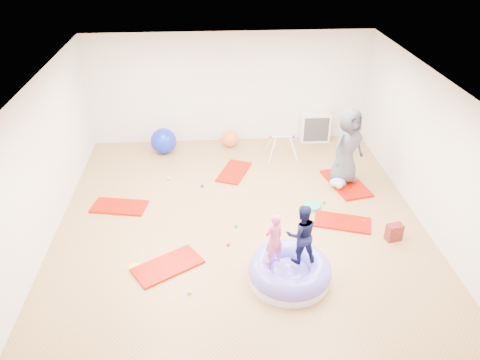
{
  "coord_description": "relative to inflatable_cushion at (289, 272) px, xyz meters",
  "views": [
    {
      "loc": [
        -0.54,
        -7.22,
        5.29
      ],
      "look_at": [
        0.0,
        0.3,
        0.9
      ],
      "focal_mm": 35.0,
      "sensor_mm": 36.0,
      "label": 1
    }
  ],
  "objects": [
    {
      "name": "child_pink",
      "position": [
        -0.27,
        0.05,
        0.69
      ],
      "size": [
        0.4,
        0.36,
        0.92
      ],
      "primitive_type": "imported",
      "rotation": [
        0.0,
        0.0,
        3.65
      ],
      "color": "#E3528E",
      "rests_on": "inflatable_cushion"
    },
    {
      "name": "gym_mat_front_left",
      "position": [
        -2.01,
        0.45,
        -0.14
      ],
      "size": [
        1.28,
        1.09,
        0.05
      ],
      "primitive_type": "cube",
      "rotation": [
        0.0,
        0.0,
        0.56
      ],
      "color": "#B81400",
      "rests_on": "ground"
    },
    {
      "name": "gym_mat_center_back",
      "position": [
        -0.69,
        3.65,
        -0.14
      ],
      "size": [
        0.89,
        1.19,
        0.04
      ],
      "primitive_type": "cube",
      "rotation": [
        0.0,
        0.0,
        1.19
      ],
      "color": "#B81400",
      "rests_on": "ground"
    },
    {
      "name": "exercise_ball_blue",
      "position": [
        -2.36,
        4.81,
        0.15
      ],
      "size": [
        0.64,
        0.64,
        0.64
      ],
      "primitive_type": "sphere",
      "color": "#1122B9",
      "rests_on": "ground"
    },
    {
      "name": "gym_mat_rear_right",
      "position": [
        1.75,
        2.95,
        -0.14
      ],
      "size": [
        0.91,
        1.41,
        0.05
      ],
      "primitive_type": "cube",
      "rotation": [
        0.0,
        0.0,
        1.78
      ],
      "color": "#B81400",
      "rests_on": "ground"
    },
    {
      "name": "infant_play_gym",
      "position": [
        0.51,
        4.34,
        0.21
      ],
      "size": [
        0.74,
        0.7,
        0.57
      ],
      "rotation": [
        0.0,
        0.0,
        -0.22
      ],
      "color": "white",
      "rests_on": "ground"
    },
    {
      "name": "cube_shelf",
      "position": [
        1.52,
        5.25,
        0.21
      ],
      "size": [
        0.75,
        0.37,
        0.75
      ],
      "color": "white",
      "rests_on": "ground"
    },
    {
      "name": "child_navy",
      "position": [
        0.16,
        0.07,
        0.74
      ],
      "size": [
        0.54,
        0.44,
        1.04
      ],
      "primitive_type": "imported",
      "rotation": [
        0.0,
        0.0,
        3.23
      ],
      "color": "#0F133A",
      "rests_on": "inflatable_cushion"
    },
    {
      "name": "exercise_ball_orange",
      "position": [
        -0.7,
        5.04,
        0.05
      ],
      "size": [
        0.43,
        0.43,
        0.43
      ],
      "primitive_type": "sphere",
      "color": "orange",
      "rests_on": "ground"
    },
    {
      "name": "inflatable_cushion",
      "position": [
        0.0,
        0.0,
        0.0
      ],
      "size": [
        1.36,
        1.36,
        0.43
      ],
      "rotation": [
        0.0,
        0.0,
        -0.2
      ],
      "color": "white",
      "rests_on": "ground"
    },
    {
      "name": "infant",
      "position": [
        1.51,
        2.76,
        -0.01
      ],
      "size": [
        0.34,
        0.35,
        0.2
      ],
      "color": "#8BB9D6",
      "rests_on": "gym_mat_rear_right"
    },
    {
      "name": "gym_mat_right",
      "position": [
        1.29,
        1.5,
        -0.14
      ],
      "size": [
        1.19,
        0.85,
        0.04
      ],
      "primitive_type": "cube",
      "rotation": [
        0.0,
        0.0,
        -0.32
      ],
      "color": "#B81400",
      "rests_on": "ground"
    },
    {
      "name": "gym_mat_mid_left",
      "position": [
        -3.11,
        2.37,
        -0.14
      ],
      "size": [
        1.18,
        0.74,
        0.05
      ],
      "primitive_type": "cube",
      "rotation": [
        0.0,
        0.0,
        -0.19
      ],
      "color": "#B81400",
      "rests_on": "ground"
    },
    {
      "name": "adult_caregiver",
      "position": [
        1.7,
        3.02,
        0.73
      ],
      "size": [
        0.99,
        0.89,
        1.69
      ],
      "primitive_type": "imported",
      "rotation": [
        0.0,
        0.0,
        0.56
      ],
      "color": "#454752",
      "rests_on": "gym_mat_rear_right"
    },
    {
      "name": "balance_disc",
      "position": [
        0.81,
        2.08,
        -0.13
      ],
      "size": [
        0.35,
        0.35,
        0.08
      ],
      "primitive_type": "cylinder",
      "color": "teal",
      "rests_on": "ground"
    },
    {
      "name": "yellow_toy",
      "position": [
        -2.58,
        0.47,
        -0.15
      ],
      "size": [
        0.21,
        0.21,
        0.03
      ],
      "primitive_type": "cylinder",
      "color": "yellow",
      "rests_on": "ground"
    },
    {
      "name": "room",
      "position": [
        -0.68,
        1.46,
        1.23
      ],
      "size": [
        7.01,
        8.01,
        2.81
      ],
      "color": "#BB7A4B",
      "rests_on": "ground"
    },
    {
      "name": "backpack",
      "position": [
        2.08,
        0.93,
        -0.0
      ],
      "size": [
        0.31,
        0.23,
        0.33
      ],
      "primitive_type": "cube",
      "rotation": [
        0.0,
        0.0,
        0.21
      ],
      "color": "#B32521",
      "rests_on": "ground"
    },
    {
      "name": "ball_pit_balls",
      "position": [
        -0.6,
        1.78,
        -0.13
      ],
      "size": [
        3.97,
        3.74,
        0.07
      ],
      "color": "yellow",
      "rests_on": "ground"
    }
  ]
}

